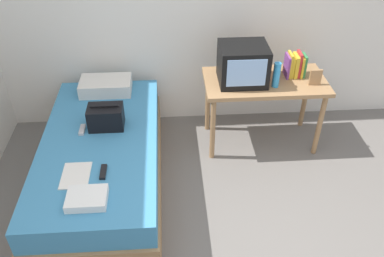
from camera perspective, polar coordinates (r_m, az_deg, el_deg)
name	(u,v)px	position (r m, az deg, el deg)	size (l,w,h in m)	color
wall_back	(191,3)	(4.10, -0.19, 17.27)	(5.20, 0.10, 2.60)	silver
bed	(103,164)	(3.67, -12.38, -4.93)	(1.00, 2.00, 0.55)	#9E754C
desk	(264,88)	(4.00, 10.14, 5.60)	(1.16, 0.60, 0.73)	#9E754C
tv	(243,64)	(3.81, 7.16, 8.97)	(0.44, 0.39, 0.36)	black
water_bottle	(276,75)	(3.80, 11.78, 7.38)	(0.07, 0.07, 0.24)	#3399DB
book_row	(295,65)	(4.03, 14.29, 8.61)	(0.18, 0.16, 0.24)	#7A3D89
picture_frame	(315,77)	(3.94, 16.95, 6.89)	(0.11, 0.02, 0.15)	#9E754C
pillow	(106,86)	(4.10, -12.01, 5.89)	(0.50, 0.30, 0.13)	silver
handbag	(106,117)	(3.58, -12.00, 1.59)	(0.30, 0.20, 0.23)	black
magazine	(76,175)	(3.19, -16.00, -6.35)	(0.21, 0.29, 0.01)	white
remote_dark	(103,172)	(3.16, -12.35, -5.97)	(0.04, 0.16, 0.02)	black
remote_silver	(82,130)	(3.63, -15.16, -0.17)	(0.04, 0.14, 0.02)	#B7B7BC
folded_towel	(87,198)	(2.96, -14.54, -9.48)	(0.28, 0.22, 0.06)	white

